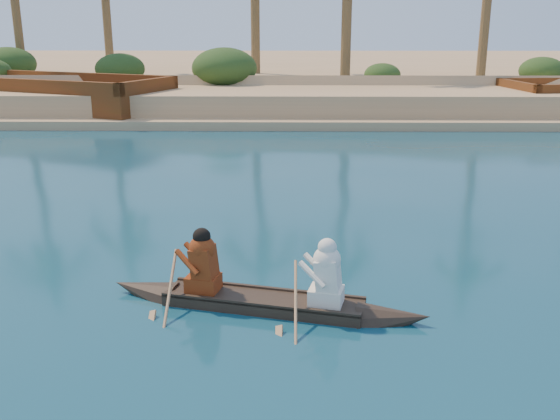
# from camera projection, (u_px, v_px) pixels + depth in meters

# --- Properties ---
(sandy_embankment) EXTENTS (150.00, 51.00, 1.50)m
(sandy_embankment) POSITION_uv_depth(u_px,v_px,m) (386.00, 73.00, 49.07)
(sandy_embankment) COLOR tan
(sandy_embankment) RESTS_ON ground
(shrub_cluster) EXTENTS (100.00, 6.00, 2.40)m
(shrub_cluster) POSITION_uv_depth(u_px,v_px,m) (428.00, 82.00, 34.13)
(shrub_cluster) COLOR #283E16
(shrub_cluster) RESTS_ON ground
(canoe) EXTENTS (5.01, 1.82, 1.38)m
(canoe) POSITION_uv_depth(u_px,v_px,m) (263.00, 292.00, 9.47)
(canoe) COLOR #31251A
(canoe) RESTS_ON ground
(barge_left) EXTENTS (13.95, 9.15, 2.21)m
(barge_left) POSITION_uv_depth(u_px,v_px,m) (37.00, 98.00, 30.22)
(barge_left) COLOR #5C2B13
(barge_left) RESTS_ON ground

